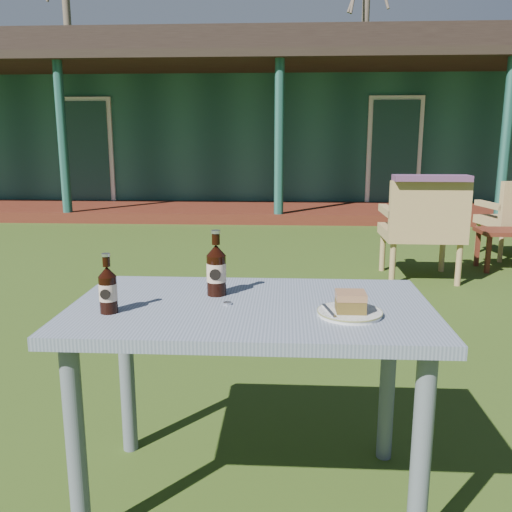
# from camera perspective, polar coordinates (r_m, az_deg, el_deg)

# --- Properties ---
(ground) EXTENTS (80.00, 80.00, 0.00)m
(ground) POSITION_cam_1_polar(r_m,az_deg,el_deg) (3.56, 1.18, -8.52)
(ground) COLOR #334916
(pavilion) EXTENTS (15.80, 8.30, 3.45)m
(pavilion) POSITION_cam_1_polar(r_m,az_deg,el_deg) (12.72, 2.76, 13.72)
(pavilion) COLOR #1D4B41
(pavilion) RESTS_ON ground
(tree_left) EXTENTS (0.28, 0.28, 10.50)m
(tree_left) POSITION_cam_1_polar(r_m,az_deg,el_deg) (22.71, -19.19, 21.65)
(tree_left) COLOR brown
(tree_left) RESTS_ON ground
(tree_mid) EXTENTS (0.28, 0.28, 9.50)m
(tree_mid) POSITION_cam_1_polar(r_m,az_deg,el_deg) (22.30, 11.36, 20.95)
(tree_mid) COLOR brown
(tree_mid) RESTS_ON ground
(cafe_table) EXTENTS (1.20, 0.70, 0.72)m
(cafe_table) POSITION_cam_1_polar(r_m,az_deg,el_deg) (1.85, -0.52, -8.08)
(cafe_table) COLOR slate
(cafe_table) RESTS_ON ground
(plate) EXTENTS (0.20, 0.20, 0.01)m
(plate) POSITION_cam_1_polar(r_m,az_deg,el_deg) (1.73, 9.83, -5.89)
(plate) COLOR silver
(plate) RESTS_ON cafe_table
(cake_slice) EXTENTS (0.09, 0.09, 0.06)m
(cake_slice) POSITION_cam_1_polar(r_m,az_deg,el_deg) (1.71, 9.92, -4.74)
(cake_slice) COLOR brown
(cake_slice) RESTS_ON plate
(fork) EXTENTS (0.04, 0.14, 0.00)m
(fork) POSITION_cam_1_polar(r_m,az_deg,el_deg) (1.71, 7.70, -5.74)
(fork) COLOR silver
(fork) RESTS_ON plate
(cola_bottle_near) EXTENTS (0.07, 0.07, 0.23)m
(cola_bottle_near) POSITION_cam_1_polar(r_m,az_deg,el_deg) (1.90, -4.20, -1.41)
(cola_bottle_near) COLOR black
(cola_bottle_near) RESTS_ON cafe_table
(cola_bottle_far) EXTENTS (0.06, 0.06, 0.19)m
(cola_bottle_far) POSITION_cam_1_polar(r_m,az_deg,el_deg) (1.77, -15.32, -3.39)
(cola_bottle_far) COLOR black
(cola_bottle_far) RESTS_ON cafe_table
(bottle_cap) EXTENTS (0.03, 0.03, 0.01)m
(bottle_cap) POSITION_cam_1_polar(r_m,az_deg,el_deg) (1.81, -3.01, -4.99)
(bottle_cap) COLOR silver
(bottle_cap) RESTS_ON cafe_table
(armchair_left) EXTENTS (0.68, 0.64, 0.91)m
(armchair_left) POSITION_cam_1_polar(r_m,az_deg,el_deg) (5.08, 17.19, 3.19)
(armchair_left) COLOR tan
(armchair_left) RESTS_ON ground
(floral_throw) EXTENTS (0.64, 0.21, 0.05)m
(floral_throw) POSITION_cam_1_polar(r_m,az_deg,el_deg) (4.85, 18.00, 7.81)
(floral_throw) COLOR #5D3558
(floral_throw) RESTS_ON armchair_left
(side_table) EXTENTS (0.60, 0.40, 0.40)m
(side_table) POSITION_cam_1_polar(r_m,az_deg,el_deg) (5.83, 25.19, 1.96)
(side_table) COLOR #542014
(side_table) RESTS_ON ground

